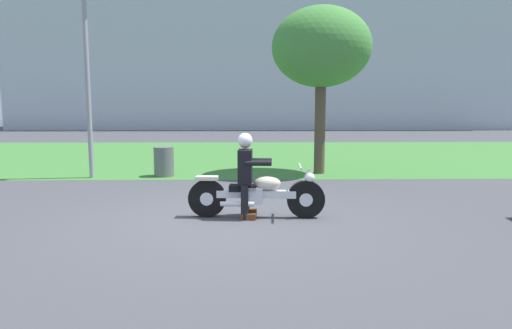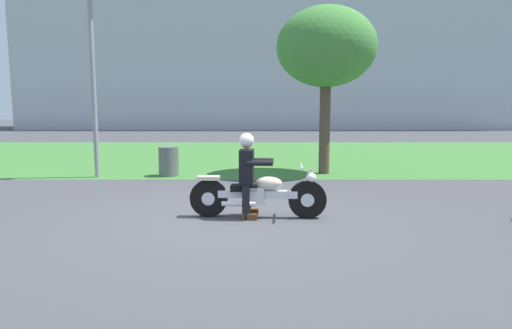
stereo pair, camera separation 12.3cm
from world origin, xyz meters
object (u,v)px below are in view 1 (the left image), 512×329
at_px(rider_lead, 246,169).
at_px(tree_roadside, 321,48).
at_px(motorcycle_lead, 257,194).
at_px(streetlight_pole, 90,34).
at_px(trash_can, 164,162).

bearing_deg(rider_lead, tree_roadside, 71.45).
distance_m(motorcycle_lead, tree_roadside, 5.99).
height_order(motorcycle_lead, tree_roadside, tree_roadside).
relative_size(tree_roadside, streetlight_pole, 0.77).
relative_size(motorcycle_lead, tree_roadside, 0.50).
xyz_separation_m(motorcycle_lead, trash_can, (-2.33, 4.43, 0.00)).
relative_size(streetlight_pole, trash_can, 7.44).
height_order(motorcycle_lead, streetlight_pole, streetlight_pole).
relative_size(rider_lead, tree_roadside, 0.31).
distance_m(motorcycle_lead, trash_can, 5.01).
bearing_deg(trash_can, motorcycle_lead, -62.21).
xyz_separation_m(streetlight_pole, trash_can, (1.69, 0.22, -3.20)).
xyz_separation_m(motorcycle_lead, tree_roadside, (1.82, 4.87, 2.97)).
distance_m(rider_lead, streetlight_pole, 6.34).
height_order(tree_roadside, streetlight_pole, streetlight_pole).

